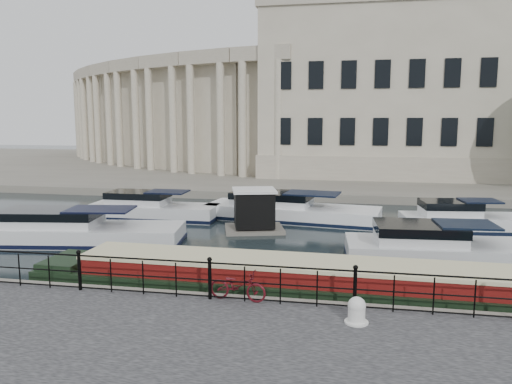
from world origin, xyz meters
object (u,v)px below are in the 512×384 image
(narrowboat, at_px, (289,286))
(bicycle, at_px, (238,286))
(harbour_hut, at_px, (254,212))
(mooring_bollard, at_px, (357,311))

(narrowboat, bearing_deg, bicycle, -119.28)
(bicycle, height_order, narrowboat, bicycle)
(narrowboat, bearing_deg, harbour_hut, 108.81)
(harbour_hut, bearing_deg, bicycle, -97.18)
(mooring_bollard, xyz_separation_m, narrowboat, (-2.07, 2.98, -0.50))
(bicycle, xyz_separation_m, narrowboat, (1.19, 2.03, -0.62))
(mooring_bollard, bearing_deg, harbour_hut, 112.45)
(bicycle, relative_size, narrowboat, 0.10)
(narrowboat, bearing_deg, mooring_bollard, -54.31)
(mooring_bollard, distance_m, narrowboat, 3.66)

